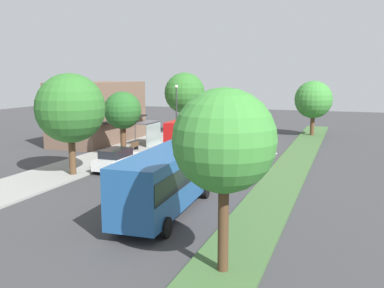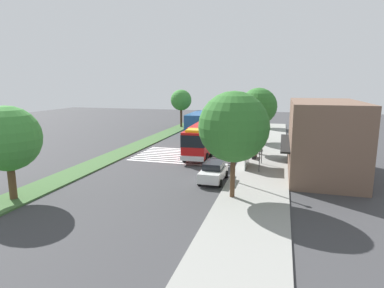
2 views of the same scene
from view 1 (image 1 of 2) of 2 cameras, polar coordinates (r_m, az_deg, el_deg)
name	(u,v)px [view 1 (image 1 of 2)]	position (r m, az deg, el deg)	size (l,w,h in m)	color
ground_plane	(200,162)	(38.52, 1.02, -2.38)	(120.00, 120.00, 0.00)	#38383A
sidewalk	(111,155)	(42.17, -10.50, -1.43)	(60.00, 5.07, 0.14)	gray
median_strip	(291,168)	(36.78, 12.72, -3.04)	(60.00, 3.00, 0.14)	#3D6033
crosswalk	(210,156)	(41.30, 2.36, -1.60)	(7.65, 11.46, 0.01)	silver
fire_truck	(193,134)	(41.72, 0.11, 1.33)	(9.22, 3.06, 3.63)	#B71414
parked_car_west	(117,159)	(35.58, -9.72, -1.97)	(4.74, 2.19, 1.77)	silver
parked_car_mid	(191,133)	(51.06, -0.17, 1.46)	(4.23, 2.05, 1.70)	silver
transit_bus	(166,177)	(24.22, -3.34, -4.28)	(10.15, 3.21, 3.47)	navy
bus_stop_shelter	(151,129)	(47.12, -5.40, 2.01)	(3.50, 1.40, 2.46)	#4C4C51
bench_near_shelter	(134,146)	(43.75, -7.61, -0.29)	(1.60, 0.50, 0.90)	#4C3823
bench_west_of_shelter	(110,154)	(39.88, -10.59, -1.27)	(1.60, 0.50, 0.90)	#4C3823
street_lamp	(176,107)	(51.46, -2.03, 4.82)	(0.36, 0.36, 6.26)	#2D2D30
storefront_building	(99,113)	(50.38, -12.06, 4.03)	(11.81, 6.71, 6.78)	brown
sidewalk_tree_west	(70,108)	(33.82, -15.55, 4.48)	(5.17, 5.17, 7.60)	#513823
sidewalk_tree_center	(123,111)	(40.58, -9.02, 4.27)	(3.43, 3.43, 5.96)	#513823
sidewalk_tree_far_east	(185,93)	(54.99, -0.98, 6.65)	(5.05, 5.05, 7.71)	#513823
median_tree_far_west	(224,141)	(16.23, 4.21, 0.34)	(3.92, 3.92, 7.05)	#47301E
median_tree_west	(313,100)	(56.21, 15.51, 5.57)	(4.61, 4.61, 6.72)	#513823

